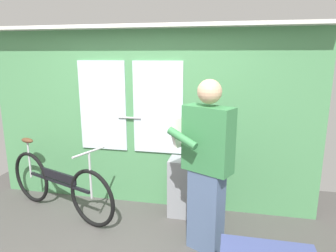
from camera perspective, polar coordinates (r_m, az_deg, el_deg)
train_door_wall at (r=3.72m, az=-4.11°, el=2.05°), size 4.05×0.28×2.19m
bicycle_near_door at (r=3.91m, az=-19.84°, el=-10.29°), size 1.66×0.74×0.88m
passenger_reading_newspaper at (r=2.87m, az=7.20°, el=-7.08°), size 0.62×0.57×1.66m
trash_bin_by_wall at (r=3.66m, az=3.23°, el=-11.35°), size 0.38×0.28×0.69m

